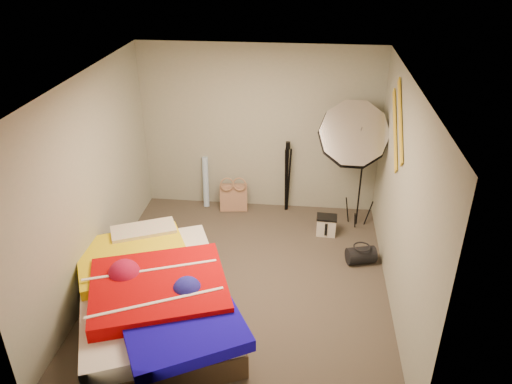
# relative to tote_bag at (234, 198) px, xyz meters

# --- Properties ---
(floor) EXTENTS (4.00, 4.00, 0.00)m
(floor) POSITION_rel_tote_bag_xyz_m (0.37, -1.79, -0.21)
(floor) COLOR #51493E
(floor) RESTS_ON ground
(ceiling) EXTENTS (4.00, 4.00, 0.00)m
(ceiling) POSITION_rel_tote_bag_xyz_m (0.37, -1.79, 2.29)
(ceiling) COLOR silver
(ceiling) RESTS_ON wall_back
(wall_back) EXTENTS (3.50, 0.00, 3.50)m
(wall_back) POSITION_rel_tote_bag_xyz_m (0.37, 0.21, 1.04)
(wall_back) COLOR #9B9E8D
(wall_back) RESTS_ON floor
(wall_front) EXTENTS (3.50, 0.00, 3.50)m
(wall_front) POSITION_rel_tote_bag_xyz_m (0.37, -3.79, 1.04)
(wall_front) COLOR #9B9E8D
(wall_front) RESTS_ON floor
(wall_left) EXTENTS (0.00, 4.00, 4.00)m
(wall_left) POSITION_rel_tote_bag_xyz_m (-1.38, -1.79, 1.04)
(wall_left) COLOR #9B9E8D
(wall_left) RESTS_ON floor
(wall_right) EXTENTS (0.00, 4.00, 4.00)m
(wall_right) POSITION_rel_tote_bag_xyz_m (2.12, -1.79, 1.04)
(wall_right) COLOR #9B9E8D
(wall_right) RESTS_ON floor
(tote_bag) EXTENTS (0.43, 0.23, 0.43)m
(tote_bag) POSITION_rel_tote_bag_xyz_m (0.00, 0.00, 0.00)
(tote_bag) COLOR tan
(tote_bag) RESTS_ON floor
(wrapping_roll) EXTENTS (0.12, 0.24, 0.79)m
(wrapping_roll) POSITION_rel_tote_bag_xyz_m (-0.45, 0.11, 0.19)
(wrapping_roll) COLOR #5293DA
(wrapping_roll) RESTS_ON floor
(camera_case) EXTENTS (0.27, 0.20, 0.26)m
(camera_case) POSITION_rel_tote_bag_xyz_m (1.41, -0.56, -0.08)
(camera_case) COLOR silver
(camera_case) RESTS_ON floor
(duffel_bag) EXTENTS (0.41, 0.32, 0.22)m
(duffel_bag) POSITION_rel_tote_bag_xyz_m (1.85, -1.21, -0.10)
(duffel_bag) COLOR black
(duffel_bag) RESTS_ON floor
(wall_stripe_upper) EXTENTS (0.02, 0.91, 0.78)m
(wall_stripe_upper) POSITION_rel_tote_bag_xyz_m (2.10, -1.19, 1.74)
(wall_stripe_upper) COLOR gold
(wall_stripe_upper) RESTS_ON wall_right
(wall_stripe_lower) EXTENTS (0.02, 0.91, 0.78)m
(wall_stripe_lower) POSITION_rel_tote_bag_xyz_m (2.10, -0.94, 1.54)
(wall_stripe_lower) COLOR gold
(wall_stripe_lower) RESTS_ON wall_right
(bed) EXTENTS (2.32, 2.61, 0.64)m
(bed) POSITION_rel_tote_bag_xyz_m (-0.48, -2.55, 0.11)
(bed) COLOR #4A3626
(bed) RESTS_ON floor
(photo_umbrella) EXTENTS (1.17, 0.90, 1.99)m
(photo_umbrella) POSITION_rel_tote_bag_xyz_m (1.69, -0.33, 1.22)
(photo_umbrella) COLOR black
(photo_umbrella) RESTS_ON floor
(camera_tripod) EXTENTS (0.06, 0.06, 1.12)m
(camera_tripod) POSITION_rel_tote_bag_xyz_m (0.81, 0.09, 0.44)
(camera_tripod) COLOR black
(camera_tripod) RESTS_ON floor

